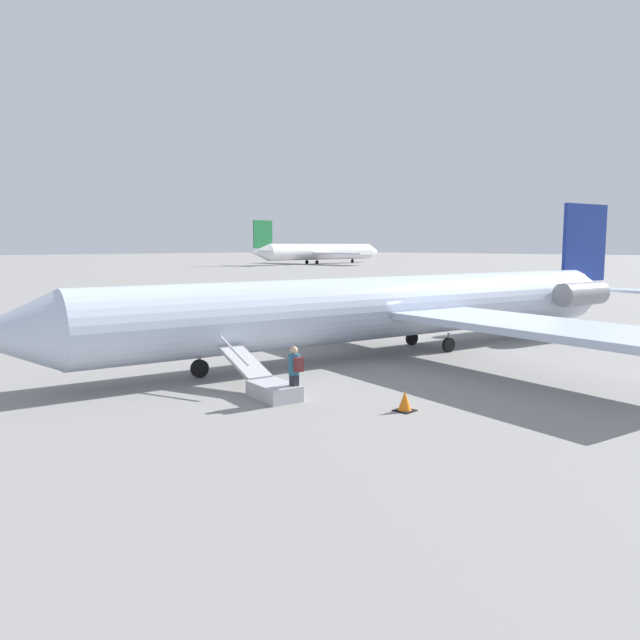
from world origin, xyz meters
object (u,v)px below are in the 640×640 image
airplane_main (403,305)px  airplane_taxiing_distant (319,252)px  boarding_stairs (268,385)px  passenger (295,370)px

airplane_main → airplane_taxiing_distant: size_ratio=0.73×
airplane_main → boarding_stairs: size_ratio=8.15×
airplane_taxiing_distant → passenger: 141.44m
passenger → airplane_taxiing_distant: bearing=-34.3°
airplane_main → boarding_stairs: airplane_main is taller
airplane_taxiing_distant → passenger: bearing=-135.8°
airplane_main → passenger: bearing=29.3°
airplane_taxiing_distant → passenger: (102.00, 97.96, -2.14)m
airplane_main → passenger: (9.68, 3.04, -1.14)m
airplane_main → passenger: airplane_main is taller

